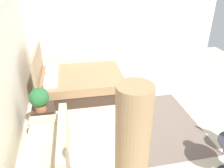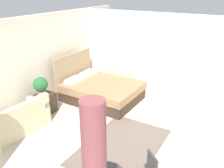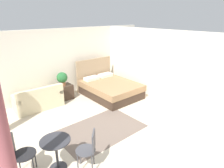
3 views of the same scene
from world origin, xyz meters
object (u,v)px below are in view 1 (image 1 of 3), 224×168
Objects in this scene: bed at (79,83)px; nightstand at (45,118)px; couch at (50,154)px; potted_plant at (39,98)px.

nightstand is (-1.43, 0.84, -0.03)m from bed.
bed reaches higher than nightstand.
nightstand is (1.09, 0.15, -0.01)m from couch.
bed is 1.44× the size of couch.
bed is at bearing -30.44° from nightstand.
potted_plant is (-0.10, 0.03, 0.55)m from nightstand.
potted_plant is (0.99, 0.17, 0.54)m from couch.
bed reaches higher than couch.
nightstand is 1.10× the size of potted_plant.
bed is 1.65m from nightstand.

